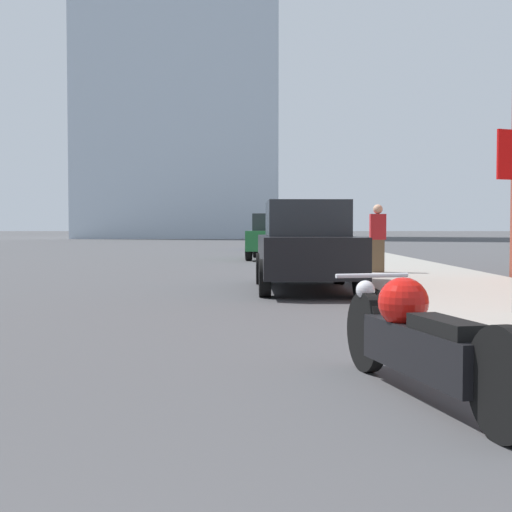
{
  "coord_description": "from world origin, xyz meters",
  "views": [
    {
      "loc": [
        1.52,
        0.04,
        1.2
      ],
      "look_at": [
        1.54,
        7.47,
        0.9
      ],
      "focal_mm": 50.0,
      "sensor_mm": 36.0,
      "label": 1
    }
  ],
  "objects_px": {
    "parked_car_black": "(304,246)",
    "parked_car_green": "(273,236)",
    "parked_car_blue": "(270,234)",
    "motorcycle": "(416,339)",
    "parked_car_white": "(266,232)",
    "pedestrian": "(376,238)",
    "parked_car_silver": "(264,232)"
  },
  "relations": [
    {
      "from": "parked_car_white",
      "to": "pedestrian",
      "type": "relative_size",
      "value": 2.92
    },
    {
      "from": "motorcycle",
      "to": "parked_car_blue",
      "type": "height_order",
      "value": "parked_car_blue"
    },
    {
      "from": "parked_car_black",
      "to": "pedestrian",
      "type": "xyz_separation_m",
      "value": [
        1.87,
        2.95,
        0.1
      ]
    },
    {
      "from": "parked_car_green",
      "to": "parked_car_white",
      "type": "distance_m",
      "value": 23.92
    },
    {
      "from": "parked_car_blue",
      "to": "motorcycle",
      "type": "bearing_deg",
      "value": -88.91
    },
    {
      "from": "parked_car_black",
      "to": "pedestrian",
      "type": "distance_m",
      "value": 3.5
    },
    {
      "from": "parked_car_white",
      "to": "parked_car_silver",
      "type": "relative_size",
      "value": 1.02
    },
    {
      "from": "parked_car_green",
      "to": "parked_car_blue",
      "type": "distance_m",
      "value": 11.26
    },
    {
      "from": "motorcycle",
      "to": "parked_car_blue",
      "type": "relative_size",
      "value": 0.59
    },
    {
      "from": "parked_car_silver",
      "to": "parked_car_green",
      "type": "bearing_deg",
      "value": -87.58
    },
    {
      "from": "parked_car_green",
      "to": "parked_car_white",
      "type": "bearing_deg",
      "value": 95.2
    },
    {
      "from": "parked_car_green",
      "to": "pedestrian",
      "type": "relative_size",
      "value": 2.85
    },
    {
      "from": "parked_car_white",
      "to": "pedestrian",
      "type": "xyz_separation_m",
      "value": [
        2.01,
        -33.85,
        0.1
      ]
    },
    {
      "from": "parked_car_blue",
      "to": "parked_car_white",
      "type": "height_order",
      "value": "parked_car_white"
    },
    {
      "from": "parked_car_green",
      "to": "parked_car_silver",
      "type": "distance_m",
      "value": 35.46
    },
    {
      "from": "motorcycle",
      "to": "parked_car_white",
      "type": "bearing_deg",
      "value": 77.24
    },
    {
      "from": "motorcycle",
      "to": "parked_car_green",
      "type": "distance_m",
      "value": 21.5
    },
    {
      "from": "parked_car_white",
      "to": "parked_car_blue",
      "type": "bearing_deg",
      "value": -87.45
    },
    {
      "from": "motorcycle",
      "to": "pedestrian",
      "type": "height_order",
      "value": "pedestrian"
    },
    {
      "from": "parked_car_black",
      "to": "parked_car_green",
      "type": "height_order",
      "value": "parked_car_black"
    },
    {
      "from": "parked_car_blue",
      "to": "pedestrian",
      "type": "distance_m",
      "value": 21.29
    },
    {
      "from": "parked_car_blue",
      "to": "parked_car_silver",
      "type": "distance_m",
      "value": 24.2
    },
    {
      "from": "parked_car_black",
      "to": "parked_car_blue",
      "type": "xyz_separation_m",
      "value": [
        -0.1,
        24.15,
        -0.02
      ]
    },
    {
      "from": "parked_car_black",
      "to": "parked_car_white",
      "type": "xyz_separation_m",
      "value": [
        -0.14,
        36.81,
        0.0
      ]
    },
    {
      "from": "parked_car_black",
      "to": "parked_car_silver",
      "type": "distance_m",
      "value": 48.35
    },
    {
      "from": "motorcycle",
      "to": "parked_car_blue",
      "type": "xyz_separation_m",
      "value": [
        -0.28,
        32.75,
        0.41
      ]
    },
    {
      "from": "motorcycle",
      "to": "parked_car_white",
      "type": "relative_size",
      "value": 0.57
    },
    {
      "from": "parked_car_black",
      "to": "parked_car_green",
      "type": "bearing_deg",
      "value": 90.11
    },
    {
      "from": "motorcycle",
      "to": "parked_car_black",
      "type": "distance_m",
      "value": 8.61
    },
    {
      "from": "parked_car_black",
      "to": "pedestrian",
      "type": "relative_size",
      "value": 2.86
    },
    {
      "from": "parked_car_green",
      "to": "parked_car_blue",
      "type": "height_order",
      "value": "parked_car_green"
    },
    {
      "from": "parked_car_black",
      "to": "parked_car_silver",
      "type": "xyz_separation_m",
      "value": [
        -0.05,
        48.35,
        -0.07
      ]
    }
  ]
}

